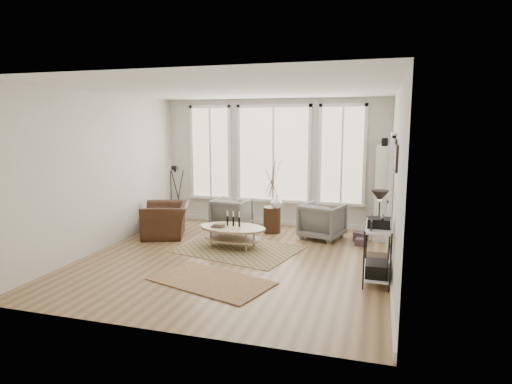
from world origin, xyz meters
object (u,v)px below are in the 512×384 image
(bookcase, at_px, (383,192))
(low_shelf, at_px, (378,246))
(armchair_left, at_px, (232,214))
(armchair_right, at_px, (322,221))
(side_table, at_px, (272,198))
(accent_chair, at_px, (166,220))
(coffee_table, at_px, (232,231))

(bookcase, xyz_separation_m, low_shelf, (-0.06, -2.52, -0.44))
(bookcase, height_order, armchair_left, bookcase)
(armchair_right, xyz_separation_m, side_table, (-1.11, 0.19, 0.39))
(low_shelf, xyz_separation_m, accent_chair, (-4.28, 1.36, -0.17))
(bookcase, height_order, accent_chair, bookcase)
(armchair_right, height_order, side_table, side_table)
(low_shelf, xyz_separation_m, side_table, (-2.22, 2.26, 0.24))
(coffee_table, height_order, side_table, side_table)
(coffee_table, height_order, accent_chair, accent_chair)
(low_shelf, relative_size, armchair_right, 1.63)
(accent_chair, bearing_deg, armchair_right, 81.44)
(low_shelf, xyz_separation_m, armchair_right, (-1.11, 2.07, -0.15))
(low_shelf, distance_m, armchair_left, 3.86)
(low_shelf, distance_m, coffee_table, 2.82)
(bookcase, distance_m, accent_chair, 4.53)
(accent_chair, bearing_deg, low_shelf, 51.22)
(accent_chair, bearing_deg, bookcase, 83.83)
(low_shelf, height_order, armchair_right, low_shelf)
(bookcase, xyz_separation_m, coffee_table, (-2.71, -1.60, -0.64))
(low_shelf, height_order, armchair_left, low_shelf)
(coffee_table, xyz_separation_m, accent_chair, (-1.62, 0.44, 0.02))
(low_shelf, bearing_deg, coffee_table, 160.94)
(coffee_table, xyz_separation_m, armchair_right, (1.55, 1.15, 0.05))
(low_shelf, relative_size, armchair_left, 1.66)
(bookcase, distance_m, armchair_left, 3.25)
(bookcase, bearing_deg, accent_chair, -164.98)
(low_shelf, height_order, side_table, side_table)
(armchair_right, bearing_deg, coffee_table, 54.12)
(armchair_right, bearing_deg, bookcase, -141.16)
(bookcase, distance_m, side_table, 2.30)
(armchair_left, xyz_separation_m, armchair_right, (2.02, -0.18, 0.01))
(low_shelf, xyz_separation_m, armchair_left, (-3.13, 2.25, -0.15))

